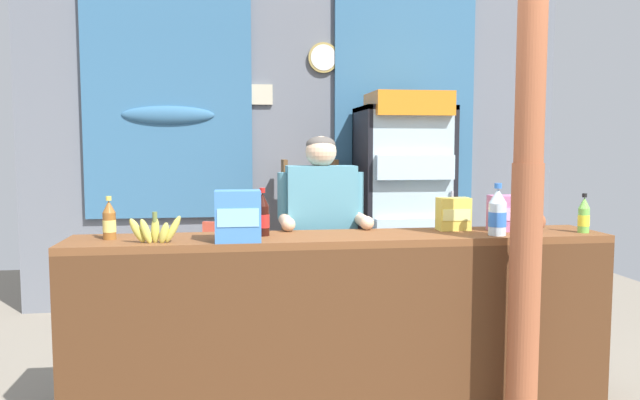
% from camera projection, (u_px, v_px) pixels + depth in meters
% --- Properties ---
extents(ground_plane, '(7.52, 7.52, 0.00)m').
position_uv_depth(ground_plane, '(329.00, 371.00, 3.99)').
color(ground_plane, gray).
extents(back_wall_curtained, '(4.93, 0.22, 2.85)m').
position_uv_depth(back_wall_curtained, '(297.00, 145.00, 5.62)').
color(back_wall_curtained, slate).
rests_on(back_wall_curtained, ground).
extents(stall_counter, '(2.91, 0.45, 0.99)m').
position_uv_depth(stall_counter, '(346.00, 312.00, 3.24)').
color(stall_counter, brown).
rests_on(stall_counter, ground).
extents(timber_post, '(0.18, 0.16, 2.77)m').
position_uv_depth(timber_post, '(528.00, 175.00, 3.01)').
color(timber_post, '#995133').
rests_on(timber_post, ground).
extents(drink_fridge, '(0.77, 0.73, 1.92)m').
position_uv_depth(drink_fridge, '(404.00, 194.00, 5.29)').
color(drink_fridge, black).
rests_on(drink_fridge, ground).
extents(bottle_shelf_rack, '(0.48, 0.28, 1.35)m').
position_uv_depth(bottle_shelf_rack, '(309.00, 233.00, 5.38)').
color(bottle_shelf_rack, brown).
rests_on(bottle_shelf_rack, ground).
extents(plastic_lawn_chair, '(0.59, 0.59, 0.86)m').
position_uv_depth(plastic_lawn_chair, '(220.00, 270.00, 4.80)').
color(plastic_lawn_chair, '#E5563D').
rests_on(plastic_lawn_chair, ground).
extents(shopkeeper, '(0.53, 0.42, 1.53)m').
position_uv_depth(shopkeeper, '(321.00, 228.00, 3.74)').
color(shopkeeper, '#28282D').
rests_on(shopkeeper, ground).
extents(soda_bottle_water, '(0.10, 0.10, 0.28)m').
position_uv_depth(soda_bottle_water, '(497.00, 213.00, 3.28)').
color(soda_bottle_water, silver).
rests_on(soda_bottle_water, stall_counter).
extents(soda_bottle_lime_soda, '(0.06, 0.06, 0.22)m').
position_uv_depth(soda_bottle_lime_soda, '(584.00, 216.00, 3.39)').
color(soda_bottle_lime_soda, '#75C64C').
rests_on(soda_bottle_lime_soda, stall_counter).
extents(soda_bottle_iced_tea, '(0.07, 0.07, 0.22)m').
position_uv_depth(soda_bottle_iced_tea, '(109.00, 221.00, 3.14)').
color(soda_bottle_iced_tea, brown).
rests_on(soda_bottle_iced_tea, stall_counter).
extents(soda_bottle_cola, '(0.07, 0.07, 0.26)m').
position_uv_depth(soda_bottle_cola, '(263.00, 215.00, 3.27)').
color(soda_bottle_cola, black).
rests_on(soda_bottle_cola, stall_counter).
extents(snack_box_instant_noodle, '(0.18, 0.11, 0.19)m').
position_uv_depth(snack_box_instant_noodle, '(453.00, 214.00, 3.49)').
color(snack_box_instant_noodle, '#EAD14C').
rests_on(snack_box_instant_noodle, stall_counter).
extents(snack_box_biscuit, '(0.23, 0.15, 0.26)m').
position_uv_depth(snack_box_biscuit, '(238.00, 216.00, 3.06)').
color(snack_box_biscuit, '#3D75B7').
rests_on(snack_box_biscuit, stall_counter).
extents(snack_box_wafer, '(0.22, 0.13, 0.20)m').
position_uv_depth(snack_box_wafer, '(509.00, 213.00, 3.46)').
color(snack_box_wafer, '#B76699').
rests_on(snack_box_wafer, stall_counter).
extents(banana_bunch, '(0.28, 0.06, 0.16)m').
position_uv_depth(banana_bunch, '(155.00, 230.00, 3.03)').
color(banana_bunch, '#CCC14C').
rests_on(banana_bunch, stall_counter).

